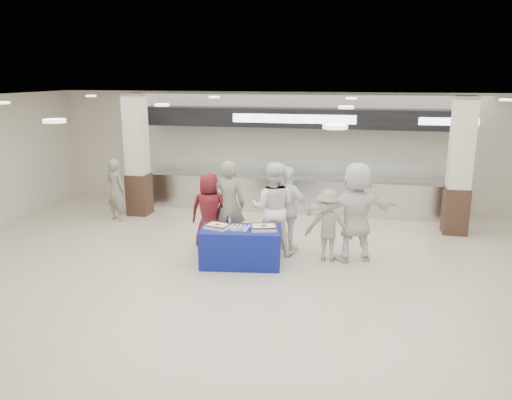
% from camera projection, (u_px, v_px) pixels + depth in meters
% --- Properties ---
extents(ground, '(14.00, 14.00, 0.00)m').
position_uv_depth(ground, '(251.00, 291.00, 8.69)').
color(ground, beige).
rests_on(ground, ground).
extents(serving_line, '(8.70, 0.85, 2.80)m').
position_uv_depth(serving_line, '(294.00, 169.00, 13.53)').
color(serving_line, silver).
rests_on(serving_line, ground).
extents(column_left, '(0.55, 0.55, 3.20)m').
position_uv_depth(column_left, '(137.00, 158.00, 13.11)').
color(column_left, '#321F17').
rests_on(column_left, ground).
extents(column_right, '(0.55, 0.55, 3.20)m').
position_uv_depth(column_right, '(459.00, 170.00, 11.50)').
color(column_right, '#321F17').
rests_on(column_right, ground).
extents(display_table, '(1.64, 0.99, 0.75)m').
position_uv_depth(display_table, '(241.00, 247.00, 9.76)').
color(display_table, navy).
rests_on(display_table, ground).
extents(sheet_cake_left, '(0.52, 0.45, 0.09)m').
position_uv_depth(sheet_cake_left, '(218.00, 226.00, 9.70)').
color(sheet_cake_left, white).
rests_on(sheet_cake_left, display_table).
extents(sheet_cake_right, '(0.56, 0.49, 0.10)m').
position_uv_depth(sheet_cake_right, '(264.00, 227.00, 9.61)').
color(sheet_cake_right, white).
rests_on(sheet_cake_right, display_table).
extents(cupcake_tray, '(0.41, 0.31, 0.07)m').
position_uv_depth(cupcake_tray, '(237.00, 228.00, 9.63)').
color(cupcake_tray, '#B5B4BA').
rests_on(cupcake_tray, display_table).
extents(civilian_maroon, '(0.85, 0.58, 1.66)m').
position_uv_depth(civilian_maroon, '(209.00, 211.00, 10.62)').
color(civilian_maroon, maroon).
rests_on(civilian_maroon, ground).
extents(soldier_a, '(0.76, 0.56, 1.92)m').
position_uv_depth(soldier_a, '(229.00, 205.00, 10.61)').
color(soldier_a, gray).
rests_on(soldier_a, ground).
extents(chef_tall, '(0.95, 0.74, 1.94)m').
position_uv_depth(chef_tall, '(273.00, 209.00, 10.28)').
color(chef_tall, white).
rests_on(chef_tall, ground).
extents(chef_short, '(1.15, 0.81, 1.82)m').
position_uv_depth(chef_short, '(288.00, 210.00, 10.44)').
color(chef_short, white).
rests_on(chef_short, ground).
extents(soldier_b, '(0.97, 0.57, 1.47)m').
position_uv_depth(soldier_b, '(329.00, 225.00, 9.95)').
color(soldier_b, gray).
rests_on(soldier_b, ground).
extents(civilian_white, '(1.95, 1.31, 2.02)m').
position_uv_depth(civilian_white, '(356.00, 212.00, 9.89)').
color(civilian_white, white).
rests_on(civilian_white, ground).
extents(soldier_bg, '(0.68, 0.57, 1.60)m').
position_uv_depth(soldier_bg, '(116.00, 190.00, 12.73)').
color(soldier_bg, gray).
rests_on(soldier_bg, ground).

